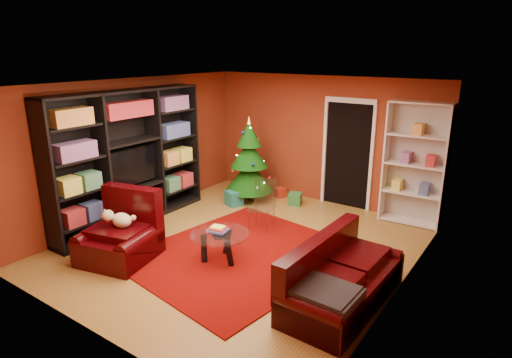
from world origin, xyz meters
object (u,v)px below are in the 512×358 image
Objects in this scene: gift_box_red at (280,193)px; sofa at (344,273)px; acrylic_chair at (262,208)px; rug at (240,254)px; gift_box_teal at (234,198)px; dog at (122,220)px; gift_box_green at (295,199)px; armchair at (118,234)px; coffee_table at (220,247)px; white_bookshelf at (415,165)px; christmas_tree at (249,160)px; media_unit at (129,159)px.

gift_box_red is 0.10× the size of sofa.
sofa is 2.40× the size of acrylic_chair.
rug is 1.14m from acrylic_chair.
gift_box_teal reaches higher than rug.
acrylic_chair reaches higher than gift_box_teal.
rug is at bearing -87.73° from acrylic_chair.
gift_box_red is 0.25× the size of acrylic_chair.
dog is at bearing -96.84° from gift_box_red.
sofa is (2.28, -2.77, 0.29)m from gift_box_green.
gift_box_red is at bearing 69.29° from armchair.
dog is (0.06, -2.83, 0.48)m from gift_box_teal.
coffee_table is at bearing -96.54° from acrylic_chair.
coffee_table is at bearing 18.55° from dog.
sofa is (0.07, -3.14, -0.69)m from white_bookshelf.
gift_box_red is at bearing -178.73° from white_bookshelf.
gift_box_red is at bearing 44.68° from sofa.
white_bookshelf is 2.85m from acrylic_chair.
acrylic_chair is at bearing 49.33° from armchair.
gift_box_green is 0.11× the size of white_bookshelf.
sofa is at bearing -31.59° from gift_box_teal.
sofa is at bearing 0.40° from dog.
media_unit is at bearing -115.85° from christmas_tree.
rug is at bearing -57.74° from christmas_tree.
gift_box_red reaches higher than rug.
media_unit is 1.75× the size of christmas_tree.
dog is at bearing -130.30° from acrylic_chair.
sofa is at bearing -47.07° from gift_box_red.
armchair reaches higher than sofa.
rug is 3.89× the size of acrylic_chair.
armchair is at bearing -89.52° from gift_box_teal.
gift_box_red is at bearing 97.82° from acrylic_chair.
dog is (0.04, 0.06, 0.21)m from armchair.
sofa reaches higher than coffee_table.
armchair is 1.55m from coffee_table.
gift_box_red is 2.90m from white_bookshelf.
sofa is (1.86, -0.30, 0.41)m from rug.
white_bookshelf is at bearing 37.83° from armchair.
rug is 0.41m from coffee_table.
white_bookshelf is (1.79, 2.84, 1.10)m from rug.
gift_box_red is (1.51, 2.73, -1.11)m from media_unit.
armchair is 1.35× the size of acrylic_chair.
coffee_table is at bearing -57.38° from gift_box_teal.
acrylic_chair reaches higher than gift_box_red.
white_bookshelf is 1.18× the size of sofa.
white_bookshelf reaches higher than gift_box_red.
gift_box_green is 0.23× the size of armchair.
armchair is at bearing -146.85° from coffee_table.
christmas_tree is 3.27m from dog.
dog reaches higher than gift_box_teal.
gift_box_red is 0.23× the size of coffee_table.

